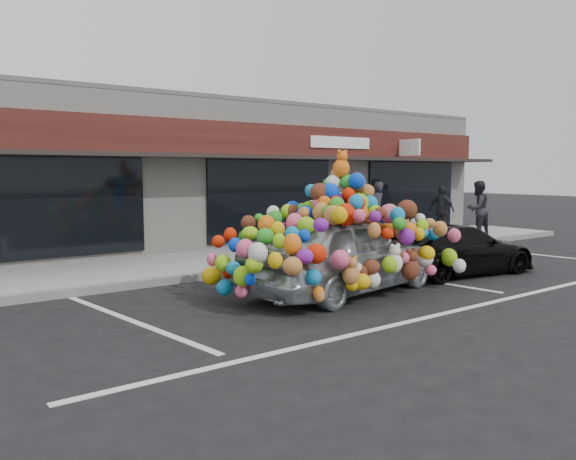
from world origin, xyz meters
TOP-DOWN VIEW (x-y plane):
  - ground at (0.00, 0.00)m, footprint 90.00×90.00m
  - shop_building at (0.00, 8.44)m, footprint 24.00×7.20m
  - sidewalk at (0.00, 4.00)m, footprint 26.00×3.00m
  - kerb at (0.00, 2.50)m, footprint 26.00×0.18m
  - parking_stripe_left at (-3.20, 0.20)m, footprint 0.73×4.37m
  - parking_stripe_mid at (2.80, 0.20)m, footprint 0.73×4.37m
  - parking_stripe_right at (8.20, 0.20)m, footprint 0.73×4.37m
  - lane_line at (2.00, -2.30)m, footprint 14.00×0.12m
  - toy_car at (0.71, -0.17)m, footprint 3.10×4.83m
  - black_sedan at (4.01, -0.22)m, footprint 2.05×4.01m
  - pedestrian_a at (6.49, 4.70)m, footprint 0.73×0.56m
  - pedestrian_b at (9.48, 3.10)m, footprint 0.93×0.76m
  - pedestrian_c at (8.95, 4.12)m, footprint 0.99×0.46m

SIDE VIEW (x-z plane):
  - ground at x=0.00m, z-range 0.00..0.00m
  - parking_stripe_left at x=-3.20m, z-range 0.00..0.01m
  - parking_stripe_mid at x=2.80m, z-range 0.00..0.01m
  - parking_stripe_right at x=8.20m, z-range 0.00..0.01m
  - lane_line at x=2.00m, z-range 0.00..0.01m
  - sidewalk at x=0.00m, z-range 0.00..0.15m
  - kerb at x=0.00m, z-range -0.01..0.15m
  - black_sedan at x=4.01m, z-range 0.00..1.12m
  - toy_car at x=0.71m, z-range -0.43..2.24m
  - pedestrian_c at x=8.95m, z-range 0.15..1.80m
  - pedestrian_a at x=6.49m, z-range 0.15..1.95m
  - pedestrian_b at x=9.48m, z-range 0.15..1.96m
  - shop_building at x=0.00m, z-range 0.01..4.32m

